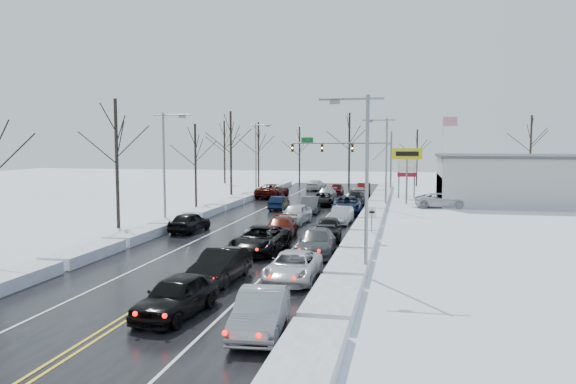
% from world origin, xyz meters
% --- Properties ---
extents(ground, '(160.00, 160.00, 0.00)m').
position_xyz_m(ground, '(0.00, 0.00, 0.00)').
color(ground, white).
rests_on(ground, ground).
extents(road_surface, '(14.00, 84.00, 0.01)m').
position_xyz_m(road_surface, '(0.00, 2.00, 0.01)').
color(road_surface, black).
rests_on(road_surface, ground).
extents(snow_bank_left, '(1.94, 72.00, 0.65)m').
position_xyz_m(snow_bank_left, '(-7.60, 2.00, 0.00)').
color(snow_bank_left, white).
rests_on(snow_bank_left, ground).
extents(snow_bank_right, '(1.94, 72.00, 0.65)m').
position_xyz_m(snow_bank_right, '(7.60, 2.00, 0.00)').
color(snow_bank_right, white).
rests_on(snow_bank_right, ground).
extents(traffic_signal_mast, '(13.28, 0.39, 8.00)m').
position_xyz_m(traffic_signal_mast, '(3.45, 27.99, 5.48)').
color(traffic_signal_mast, slate).
rests_on(traffic_signal_mast, ground).
extents(tires_plus_sign, '(3.20, 0.34, 6.00)m').
position_xyz_m(tires_plus_sign, '(10.50, 15.99, 4.99)').
color(tires_plus_sign, slate).
rests_on(tires_plus_sign, ground).
extents(used_vehicles_sign, '(2.20, 0.22, 4.65)m').
position_xyz_m(used_vehicles_sign, '(10.50, 22.00, 3.32)').
color(used_vehicles_sign, slate).
rests_on(used_vehicles_sign, ground).
extents(speed_limit_sign, '(0.55, 0.09, 2.35)m').
position_xyz_m(speed_limit_sign, '(8.20, -8.00, 1.63)').
color(speed_limit_sign, slate).
rests_on(speed_limit_sign, ground).
extents(flagpole, '(1.87, 1.20, 10.00)m').
position_xyz_m(flagpole, '(15.17, 30.00, 5.93)').
color(flagpole, silver).
rests_on(flagpole, ground).
extents(dealership_building, '(20.40, 12.40, 5.30)m').
position_xyz_m(dealership_building, '(23.98, 18.00, 2.66)').
color(dealership_building, '#ADACA8').
rests_on(dealership_building, ground).
extents(streetlight_se, '(3.20, 0.25, 9.00)m').
position_xyz_m(streetlight_se, '(8.30, -18.00, 5.31)').
color(streetlight_se, slate).
rests_on(streetlight_se, ground).
extents(streetlight_ne, '(3.20, 0.25, 9.00)m').
position_xyz_m(streetlight_ne, '(8.30, 10.00, 5.31)').
color(streetlight_ne, slate).
rests_on(streetlight_ne, ground).
extents(streetlight_sw, '(3.20, 0.25, 9.00)m').
position_xyz_m(streetlight_sw, '(-8.30, -4.00, 5.31)').
color(streetlight_sw, slate).
rests_on(streetlight_sw, ground).
extents(streetlight_nw, '(3.20, 0.25, 9.00)m').
position_xyz_m(streetlight_nw, '(-8.30, 24.00, 5.31)').
color(streetlight_nw, slate).
rests_on(streetlight_nw, ground).
extents(tree_left_b, '(4.00, 4.00, 10.00)m').
position_xyz_m(tree_left_b, '(-11.50, -6.00, 6.99)').
color(tree_left_b, '#2D231C').
rests_on(tree_left_b, ground).
extents(tree_left_c, '(3.40, 3.40, 8.50)m').
position_xyz_m(tree_left_c, '(-10.50, 8.00, 5.94)').
color(tree_left_c, '#2D231C').
rests_on(tree_left_c, ground).
extents(tree_left_d, '(4.20, 4.20, 10.50)m').
position_xyz_m(tree_left_d, '(-11.20, 22.00, 7.33)').
color(tree_left_d, '#2D231C').
rests_on(tree_left_d, ground).
extents(tree_left_e, '(3.80, 3.80, 9.50)m').
position_xyz_m(tree_left_e, '(-10.80, 34.00, 6.64)').
color(tree_left_e, '#2D231C').
rests_on(tree_left_e, ground).
extents(tree_far_a, '(4.00, 4.00, 10.00)m').
position_xyz_m(tree_far_a, '(-18.00, 40.00, 6.99)').
color(tree_far_a, '#2D231C').
rests_on(tree_far_a, ground).
extents(tree_far_b, '(3.60, 3.60, 9.00)m').
position_xyz_m(tree_far_b, '(-6.00, 41.00, 6.29)').
color(tree_far_b, '#2D231C').
rests_on(tree_far_b, ground).
extents(tree_far_c, '(4.40, 4.40, 11.00)m').
position_xyz_m(tree_far_c, '(2.00, 39.00, 7.68)').
color(tree_far_c, '#2D231C').
rests_on(tree_far_c, ground).
extents(tree_far_d, '(3.40, 3.40, 8.50)m').
position_xyz_m(tree_far_d, '(12.00, 40.50, 5.94)').
color(tree_far_d, '#2D231C').
rests_on(tree_far_d, ground).
extents(tree_far_e, '(4.20, 4.20, 10.50)m').
position_xyz_m(tree_far_e, '(28.00, 41.00, 7.33)').
color(tree_far_e, '#2D231C').
rests_on(tree_far_e, ground).
extents(queued_car_0, '(2.37, 4.82, 1.58)m').
position_xyz_m(queued_car_0, '(1.77, -25.82, 0.00)').
color(queued_car_0, black).
rests_on(queued_car_0, ground).
extents(queued_car_1, '(1.94, 4.83, 1.56)m').
position_xyz_m(queued_car_1, '(1.71, -20.33, 0.00)').
color(queued_car_1, black).
rests_on(queued_car_1, ground).
extents(queued_car_2, '(2.89, 5.86, 1.60)m').
position_xyz_m(queued_car_2, '(1.80, -13.12, 0.00)').
color(queued_car_2, black).
rests_on(queued_car_2, ground).
extents(queued_car_3, '(2.21, 4.97, 1.42)m').
position_xyz_m(queued_car_3, '(1.87, -7.79, 0.00)').
color(queued_car_3, '#54130B').
rests_on(queued_car_3, ground).
extents(queued_car_4, '(2.36, 4.89, 1.61)m').
position_xyz_m(queued_car_4, '(1.58, -0.91, 0.00)').
color(queued_car_4, silver).
rests_on(queued_car_4, ground).
extents(queued_car_5, '(1.92, 4.68, 1.51)m').
position_xyz_m(queued_car_5, '(1.63, 6.13, 0.00)').
color(queued_car_5, '#414446').
rests_on(queued_car_5, ground).
extents(queued_car_6, '(2.66, 5.04, 1.35)m').
position_xyz_m(queued_car_6, '(1.91, 12.40, 0.00)').
color(queued_car_6, black).
rests_on(queued_car_6, ground).
extents(queued_car_7, '(2.17, 4.84, 1.38)m').
position_xyz_m(queued_car_7, '(1.55, 17.48, 0.00)').
color(queued_car_7, '#9DA0A5').
rests_on(queued_car_7, ground).
extents(queued_car_8, '(1.82, 4.42, 1.50)m').
position_xyz_m(queued_car_8, '(1.84, 24.04, 0.00)').
color(queued_car_8, '#46090C').
rests_on(queued_car_8, ground).
extents(queued_car_9, '(2.01, 4.71, 1.51)m').
position_xyz_m(queued_car_9, '(5.45, -27.02, 0.00)').
color(queued_car_9, '#93959A').
rests_on(queued_car_9, ground).
extents(queued_car_10, '(2.34, 5.00, 1.38)m').
position_xyz_m(queued_car_10, '(5.09, -19.47, 0.00)').
color(queued_car_10, silver).
rests_on(queued_car_10, ground).
extents(queued_car_11, '(2.33, 5.27, 1.51)m').
position_xyz_m(queued_car_11, '(5.23, -13.08, 0.00)').
color(queued_car_11, '#434648').
rests_on(queued_car_11, ground).
extents(queued_car_12, '(2.16, 4.62, 1.53)m').
position_xyz_m(queued_car_12, '(5.19, -7.64, 0.00)').
color(queued_car_12, black).
rests_on(queued_car_12, ground).
extents(queued_car_13, '(1.72, 4.34, 1.40)m').
position_xyz_m(queued_car_13, '(5.28, -0.26, 0.00)').
color(queued_car_13, '#ABAEB3').
rests_on(queued_car_13, ground).
extents(queued_car_14, '(3.21, 6.09, 1.63)m').
position_xyz_m(queued_car_14, '(5.08, 6.13, 0.00)').
color(queued_car_14, black).
rests_on(queued_car_14, ground).
extents(queued_car_15, '(2.60, 5.46, 1.54)m').
position_xyz_m(queued_car_15, '(5.14, 12.54, 0.00)').
color(queued_car_15, black).
rests_on(queued_car_15, ground).
extents(queued_car_16, '(1.85, 4.57, 1.56)m').
position_xyz_m(queued_car_16, '(5.09, 18.45, 0.00)').
color(queued_car_16, '#9D9FA4').
rests_on(queued_car_16, ground).
extents(queued_car_17, '(1.96, 4.72, 1.52)m').
position_xyz_m(queued_car_17, '(5.28, 24.63, 0.00)').
color(queued_car_17, '#520E0A').
rests_on(queued_car_17, ground).
extents(oncoming_car_0, '(1.43, 4.03, 1.33)m').
position_xyz_m(oncoming_car_0, '(-1.83, 8.04, 0.00)').
color(oncoming_car_0, black).
rests_on(oncoming_car_0, ground).
extents(oncoming_car_1, '(3.35, 6.32, 1.69)m').
position_xyz_m(oncoming_car_1, '(-5.17, 19.16, 0.00)').
color(oncoming_car_1, '#450D09').
rests_on(oncoming_car_1, ground).
extents(oncoming_car_2, '(2.49, 5.10, 1.43)m').
position_xyz_m(oncoming_car_2, '(-1.69, 30.52, 0.00)').
color(oncoming_car_2, silver).
rests_on(oncoming_car_2, ground).
extents(oncoming_car_3, '(2.11, 4.55, 1.51)m').
position_xyz_m(oncoming_car_3, '(-5.33, -6.68, 0.00)').
color(oncoming_car_3, black).
rests_on(oncoming_car_3, ground).
extents(parked_car_0, '(5.52, 2.85, 1.49)m').
position_xyz_m(parked_car_0, '(14.02, 13.05, 0.00)').
color(parked_car_0, silver).
rests_on(parked_car_0, ground).
extents(parked_car_1, '(2.75, 6.06, 1.72)m').
position_xyz_m(parked_car_1, '(17.05, 17.47, 0.00)').
color(parked_car_1, '#45484A').
rests_on(parked_car_1, ground).
extents(parked_car_2, '(1.95, 4.01, 1.32)m').
position_xyz_m(parked_car_2, '(14.96, 20.85, 0.00)').
color(parked_car_2, black).
rests_on(parked_car_2, ground).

